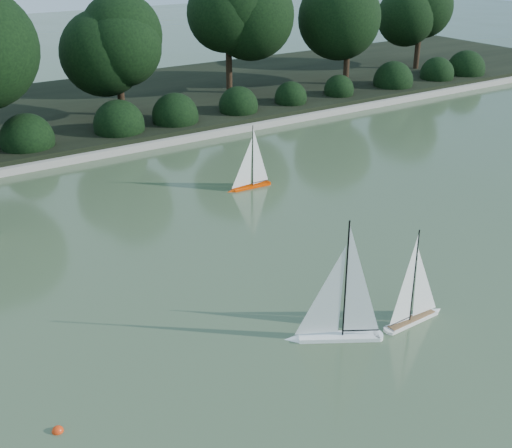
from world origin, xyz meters
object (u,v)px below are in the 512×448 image
object	(u,v)px
sailboat_white_a	(332,320)
sailboat_orange	(248,178)
sailboat_white_b	(417,306)
race_buoy	(58,431)

from	to	relation	value
sailboat_white_a	sailboat_orange	world-z (taller)	sailboat_white_a
sailboat_white_b	race_buoy	xyz separation A→B (m)	(-5.05, 0.59, -0.24)
sailboat_white_b	sailboat_orange	bearing A→B (deg)	82.58
sailboat_orange	race_buoy	size ratio (longest dim) A/B	11.26
sailboat_white_b	sailboat_white_a	bearing A→B (deg)	166.85
sailboat_orange	sailboat_white_a	bearing A→B (deg)	-110.91
sailboat_white_a	sailboat_orange	xyz separation A→B (m)	(2.07, 5.41, -0.06)
sailboat_white_a	sailboat_orange	bearing A→B (deg)	69.09
sailboat_white_b	race_buoy	distance (m)	5.09
sailboat_orange	race_buoy	world-z (taller)	sailboat_orange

